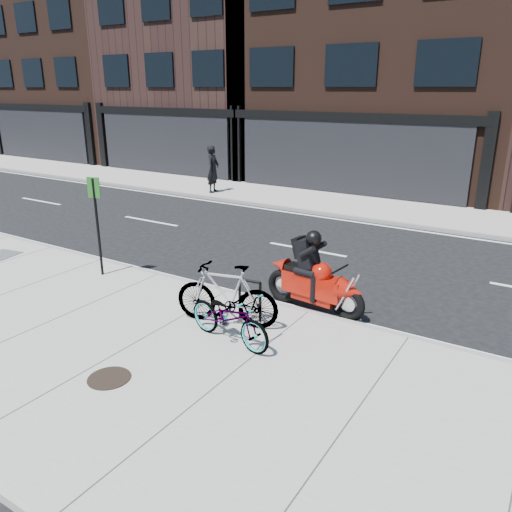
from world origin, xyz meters
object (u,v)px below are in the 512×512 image
Objects in this scene: motorcycle at (319,280)px; utility_grate at (2,255)px; manhole_cover at (109,378)px; bicycle_front at (229,317)px; bicycle_rear at (227,294)px; sign_post at (97,218)px; bike_rack at (250,296)px; pedestrian at (213,169)px.

utility_grate is at bearing -163.87° from motorcycle.
bicycle_front is at bearing 65.31° from manhole_cover.
bicycle_rear is at bearing 48.26° from bicycle_front.
bicycle_front is 4.72m from sign_post.
utility_grate is at bearing 159.29° from manhole_cover.
manhole_cover is at bearing -104.22° from motorcycle.
bike_rack is 0.35× the size of sign_post.
bicycle_front reaches higher than utility_grate.
motorcycle reaches higher than bicycle_rear.
bicycle_front reaches higher than manhole_cover.
utility_grate is (-7.46, 0.16, -0.59)m from bicycle_rear.
sign_post reaches higher than manhole_cover.
bicycle_rear is at bearing -1.20° from utility_grate.
sign_post is (-3.59, 3.07, 1.38)m from manhole_cover.
manhole_cover is at bearing 164.50° from bicycle_front.
pedestrian is 14.50m from manhole_cover.
sign_post reaches higher than pedestrian.
utility_grate is (0.29, -9.83, -0.97)m from pedestrian.
bike_rack is at bearing 132.86° from bicycle_rear.
bicycle_rear is 4.16m from sign_post.
pedestrian is (-7.75, 9.99, 0.38)m from bicycle_rear.
bicycle_front is (0.19, -0.94, -0.01)m from bike_rack.
pedestrian reaches higher than utility_grate.
bicycle_rear is 2.67× the size of utility_grate.
bicycle_front is at bearing -29.64° from sign_post.
bicycle_rear is at bearing -117.26° from motorcycle.
motorcycle reaches higher than utility_grate.
bicycle_rear is (-0.44, 0.55, 0.13)m from bicycle_front.
bike_rack is 1.09× the size of utility_grate.
utility_grate is (-7.72, -0.24, -0.47)m from bike_rack.
sign_post is at bearing -161.94° from motorcycle.
bicycle_rear is at bearing 79.75° from manhole_cover.
motorcycle is at bearing 56.40° from bike_rack.
bicycle_rear is at bearing -154.15° from pedestrian.
bicycle_front is 0.90× the size of bicycle_rear.
bicycle_rear reaches higher than bicycle_front.
manhole_cover is (7.30, -12.48, -0.97)m from pedestrian.
bicycle_rear is 12.65m from pedestrian.
utility_grate is (-7.91, 0.70, -0.46)m from bicycle_front.
bike_rack is 0.49m from bicycle_rear.
bicycle_front is 0.77× the size of sign_post.
utility_grate is at bearing 169.72° from pedestrian.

